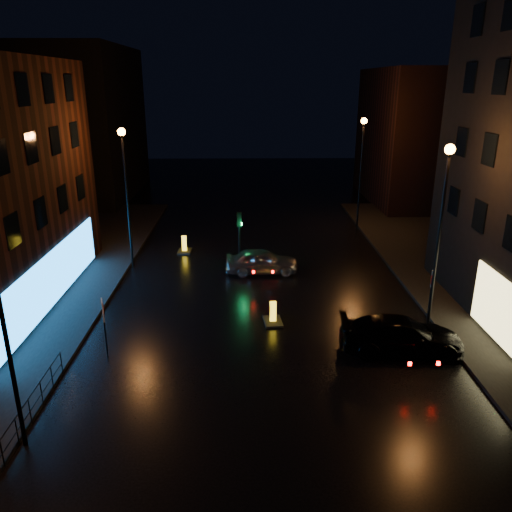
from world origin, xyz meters
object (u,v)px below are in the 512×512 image
at_px(traffic_signal, 240,258).
at_px(dark_sedan, 401,335).
at_px(silver_hatchback, 262,261).
at_px(road_sign_right, 432,284).
at_px(bollard_far, 185,248).
at_px(road_sign_left, 103,315).
at_px(bollard_near, 273,318).

relative_size(traffic_signal, dark_sedan, 0.67).
bearing_deg(traffic_signal, silver_hatchback, -41.13).
bearing_deg(road_sign_right, traffic_signal, -23.44).
bearing_deg(bollard_far, dark_sedan, -49.96).
height_order(traffic_signal, bollard_far, traffic_signal).
bearing_deg(road_sign_left, bollard_far, 65.17).
relative_size(road_sign_left, road_sign_right, 1.02).
distance_m(dark_sedan, bollard_near, 5.96).
bearing_deg(bollard_near, dark_sedan, -33.87).
distance_m(bollard_far, road_sign_left, 13.64).
bearing_deg(road_sign_left, dark_sedan, -17.03).
bearing_deg(bollard_far, silver_hatchback, -36.63).
distance_m(dark_sedan, bollard_far, 17.03).
height_order(dark_sedan, bollard_near, dark_sedan).
bearing_deg(bollard_near, traffic_signal, 95.93).
xyz_separation_m(dark_sedan, road_sign_left, (-12.31, -0.16, 1.15)).
bearing_deg(road_sign_right, road_sign_left, 28.33).
distance_m(traffic_signal, bollard_near, 7.91).
distance_m(bollard_far, road_sign_right, 16.60).
height_order(silver_hatchback, bollard_near, silver_hatchback).
distance_m(silver_hatchback, road_sign_right, 10.17).
relative_size(bollard_near, road_sign_left, 0.52).
relative_size(bollard_near, bollard_far, 1.01).
height_order(silver_hatchback, dark_sedan, dark_sedan).
distance_m(dark_sedan, road_sign_right, 3.77).
bearing_deg(bollard_near, silver_hatchback, 86.72).
xyz_separation_m(silver_hatchback, bollard_far, (-5.06, 3.94, -0.48)).
bearing_deg(bollard_far, road_sign_right, -37.73).
xyz_separation_m(silver_hatchback, road_sign_left, (-6.73, -9.49, 1.17)).
relative_size(dark_sedan, road_sign_right, 2.09).
bearing_deg(silver_hatchback, traffic_signal, 47.09).
bearing_deg(road_sign_right, bollard_near, 17.41).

